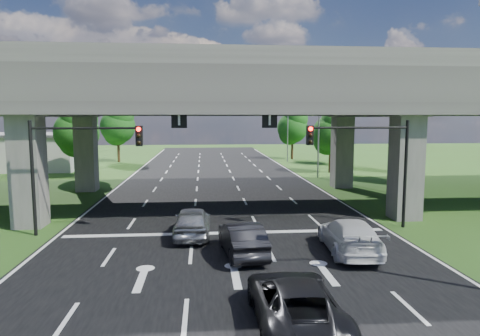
{
  "coord_description": "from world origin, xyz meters",
  "views": [
    {
      "loc": [
        -1.19,
        -18.69,
        6.13
      ],
      "look_at": [
        1.19,
        9.02,
        2.86
      ],
      "focal_mm": 32.0,
      "sensor_mm": 36.0,
      "label": 1
    }
  ],
  "objects": [
    {
      "name": "tree_right_mid",
      "position": [
        16.05,
        36.0,
        4.17
      ],
      "size": [
        3.91,
        3.9,
        6.76
      ],
      "color": "black",
      "rests_on": "ground"
    },
    {
      "name": "streetlight_far",
      "position": [
        10.1,
        24.0,
        5.85
      ],
      "size": [
        3.38,
        0.25,
        10.0
      ],
      "color": "gray",
      "rests_on": "ground"
    },
    {
      "name": "streetlight_beyond",
      "position": [
        10.1,
        40.0,
        5.85
      ],
      "size": [
        3.38,
        0.25,
        10.0
      ],
      "color": "gray",
      "rests_on": "ground"
    },
    {
      "name": "tree_right_near",
      "position": [
        13.05,
        28.0,
        4.5
      ],
      "size": [
        4.2,
        4.2,
        7.28
      ],
      "color": "black",
      "rests_on": "ground"
    },
    {
      "name": "tree_left_mid",
      "position": [
        -16.95,
        34.0,
        4.17
      ],
      "size": [
        3.91,
        3.9,
        6.76
      ],
      "color": "black",
      "rests_on": "ground"
    },
    {
      "name": "car_dark",
      "position": [
        0.49,
        -0.21,
        0.77
      ],
      "size": [
        2.03,
        4.64,
        1.48
      ],
      "primitive_type": "imported",
      "rotation": [
        0.0,
        0.0,
        3.25
      ],
      "color": "black",
      "rests_on": "road"
    },
    {
      "name": "tree_left_far",
      "position": [
        -12.95,
        42.0,
        5.14
      ],
      "size": [
        4.8,
        4.8,
        8.32
      ],
      "color": "black",
      "rests_on": "ground"
    },
    {
      "name": "car_trailing",
      "position": [
        1.43,
        -6.88,
        0.76
      ],
      "size": [
        2.45,
        5.26,
        1.46
      ],
      "primitive_type": "imported",
      "rotation": [
        0.0,
        0.0,
        3.14
      ],
      "color": "black",
      "rests_on": "road"
    },
    {
      "name": "car_silver",
      "position": [
        -1.8,
        3.0,
        0.81
      ],
      "size": [
        1.95,
        4.59,
        1.55
      ],
      "primitive_type": "imported",
      "rotation": [
        0.0,
        0.0,
        3.12
      ],
      "color": "#9FA2A7",
      "rests_on": "road"
    },
    {
      "name": "signal_left",
      "position": [
        -7.82,
        3.94,
        4.19
      ],
      "size": [
        5.76,
        0.54,
        6.0
      ],
      "color": "black",
      "rests_on": "ground"
    },
    {
      "name": "signal_right",
      "position": [
        7.82,
        3.94,
        4.19
      ],
      "size": [
        5.76,
        0.54,
        6.0
      ],
      "color": "black",
      "rests_on": "ground"
    },
    {
      "name": "tree_left_near",
      "position": [
        -13.95,
        26.0,
        4.82
      ],
      "size": [
        4.5,
        4.5,
        7.8
      ],
      "color": "black",
      "rests_on": "ground"
    },
    {
      "name": "car_white",
      "position": [
        5.4,
        -0.22,
        0.79
      ],
      "size": [
        2.52,
        5.39,
        1.52
      ],
      "primitive_type": "imported",
      "rotation": [
        0.0,
        0.0,
        3.07
      ],
      "color": "silver",
      "rests_on": "road"
    },
    {
      "name": "ground",
      "position": [
        0.0,
        0.0,
        0.0
      ],
      "size": [
        160.0,
        160.0,
        0.0
      ],
      "primitive_type": "plane",
      "color": "#2C4D18",
      "rests_on": "ground"
    },
    {
      "name": "tree_right_far",
      "position": [
        12.05,
        44.0,
        4.82
      ],
      "size": [
        4.5,
        4.5,
        7.8
      ],
      "color": "black",
      "rests_on": "ground"
    },
    {
      "name": "overpass",
      "position": [
        0.0,
        12.0,
        7.92
      ],
      "size": [
        80.0,
        15.0,
        10.0
      ],
      "color": "#373532",
      "rests_on": "ground"
    },
    {
      "name": "road",
      "position": [
        0.0,
        10.0,
        0.01
      ],
      "size": [
        18.0,
        120.0,
        0.03
      ],
      "primitive_type": "cube",
      "color": "black",
      "rests_on": "ground"
    }
  ]
}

